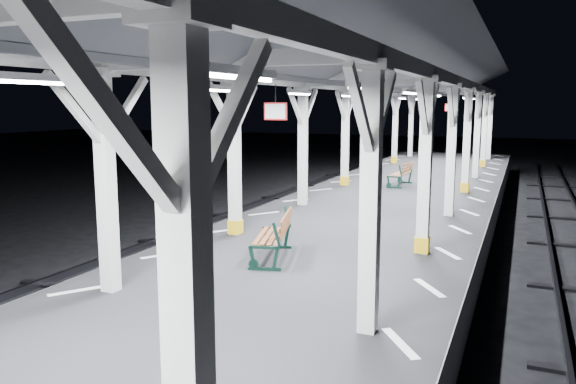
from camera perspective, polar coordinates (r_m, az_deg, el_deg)
The scene contains 8 objects.
ground at distance 10.03m, azimuth -0.43°, elevation -13.41°, with size 120.00×120.00×0.00m, color black.
platform at distance 9.85m, azimuth -0.44°, elevation -10.72°, with size 6.00×50.00×1.00m, color black.
hazard_stripes_left at distance 10.86m, azimuth -12.48°, elevation -6.27°, with size 1.00×48.00×0.01m, color silver.
hazard_stripes_right at distance 9.05m, azimuth 14.16°, elevation -9.42°, with size 1.00×48.00×0.01m, color silver.
track_left at distance 12.71m, azimuth -21.88°, elevation -8.81°, with size 2.20×60.00×0.16m.
canopy at distance 9.29m, azimuth -0.51°, elevation 13.54°, with size 5.40×49.00×4.65m.
bench_mid at distance 10.25m, azimuth -1.22°, elevation -4.36°, with size 0.98×1.67×0.85m.
bench_far at distance 19.86m, azimuth 11.54°, elevation 1.86°, with size 0.63×1.51×0.80m.
Camera 1 is at (3.67, -8.52, 3.81)m, focal length 35.00 mm.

